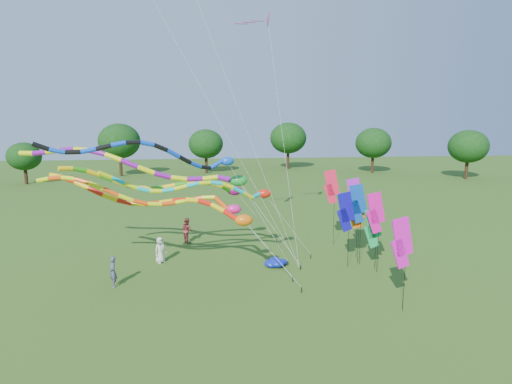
{
  "coord_description": "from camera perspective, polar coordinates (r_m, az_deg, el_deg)",
  "views": [
    {
      "loc": [
        -2.98,
        -19.8,
        8.96
      ],
      "look_at": [
        -0.02,
        4.53,
        4.8
      ],
      "focal_mm": 30.0,
      "sensor_mm": 36.0,
      "label": 1
    }
  ],
  "objects": [
    {
      "name": "person_b",
      "position": [
        24.71,
        -18.55,
        -10.06
      ],
      "size": [
        0.6,
        0.72,
        1.69
      ],
      "primitive_type": "imported",
      "rotation": [
        0.0,
        0.0,
        -1.21
      ],
      "color": "#464862",
      "rests_on": "ground"
    },
    {
      "name": "banner_pole_orange",
      "position": [
        27.35,
        13.14,
        -2.23
      ],
      "size": [
        1.12,
        0.48,
        4.72
      ],
      "rotation": [
        0.0,
        0.0,
        -0.35
      ],
      "color": "black",
      "rests_on": "ground"
    },
    {
      "name": "banner_pole_blue_b",
      "position": [
        26.97,
        13.39,
        -1.55
      ],
      "size": [
        1.13,
        0.44,
        5.12
      ],
      "rotation": [
        0.0,
        0.0,
        -0.32
      ],
      "color": "black",
      "rests_on": "ground"
    },
    {
      "name": "person_c",
      "position": [
        31.98,
        -9.17,
        -5.05
      ],
      "size": [
        1.06,
        1.13,
        1.84
      ],
      "primitive_type": "imported",
      "rotation": [
        0.0,
        0.0,
        2.11
      ],
      "color": "maroon",
      "rests_on": "ground"
    },
    {
      "name": "banner_pole_magenta_a",
      "position": [
        20.94,
        18.86,
        -6.46
      ],
      "size": [
        1.16,
        0.17,
        4.61
      ],
      "rotation": [
        0.0,
        0.0,
        0.08
      ],
      "color": "black",
      "rests_on": "ground"
    },
    {
      "name": "delta_kite_high_c",
      "position": [
        31.38,
        1.55,
        22.07
      ],
      "size": [
        3.25,
        7.15,
        16.8
      ],
      "rotation": [
        0.0,
        0.0,
        -0.02
      ],
      "color": "black",
      "rests_on": "ground"
    },
    {
      "name": "tube_kite_red",
      "position": [
        23.86,
        -11.17,
        -1.57
      ],
      "size": [
        13.42,
        4.59,
        6.52
      ],
      "rotation": [
        0.0,
        0.0,
        -0.36
      ],
      "color": "black",
      "rests_on": "ground"
    },
    {
      "name": "banner_pole_magenta_b",
      "position": [
        25.74,
        15.63,
        -2.72
      ],
      "size": [
        1.16,
        0.17,
        4.88
      ],
      "rotation": [
        0.0,
        0.0,
        -0.08
      ],
      "color": "black",
      "rests_on": "ground"
    },
    {
      "name": "tree_ring",
      "position": [
        21.2,
        9.09,
        0.25
      ],
      "size": [
        116.36,
        117.11,
        9.72
      ],
      "color": "#382314",
      "rests_on": "ground"
    },
    {
      "name": "blue_nylon_heap",
      "position": [
        27.07,
        2.52,
        -9.23
      ],
      "size": [
        1.41,
        1.39,
        0.49
      ],
      "color": "#0C20A8",
      "rests_on": "ground"
    },
    {
      "name": "banner_pole_red",
      "position": [
        30.76,
        10.01,
        0.65
      ],
      "size": [
        1.16,
        0.27,
        5.51
      ],
      "rotation": [
        0.0,
        0.0,
        -0.16
      ],
      "color": "black",
      "rests_on": "ground"
    },
    {
      "name": "tube_kite_orange",
      "position": [
        23.69,
        -12.43,
        -0.76
      ],
      "size": [
        13.47,
        1.64,
        6.59
      ],
      "rotation": [
        0.0,
        0.0,
        -0.13
      ],
      "color": "black",
      "rests_on": "ground"
    },
    {
      "name": "banner_pole_green",
      "position": [
        26.46,
        15.29,
        -4.65
      ],
      "size": [
        1.16,
        0.12,
        3.84
      ],
      "rotation": [
        0.0,
        0.0,
        0.03
      ],
      "color": "black",
      "rests_on": "ground"
    },
    {
      "name": "ground",
      "position": [
        21.93,
        1.52,
        -14.48
      ],
      "size": [
        160.0,
        160.0,
        0.0
      ],
      "primitive_type": "plane",
      "color": "#285015",
      "rests_on": "ground"
    },
    {
      "name": "tube_kite_cyan",
      "position": [
        24.36,
        -6.01,
        0.37
      ],
      "size": [
        12.04,
        3.62,
        6.8
      ],
      "rotation": [
        0.0,
        0.0,
        0.32
      ],
      "color": "black",
      "rests_on": "ground"
    },
    {
      "name": "banner_pole_violet",
      "position": [
        28.26,
        12.98,
        -0.65
      ],
      "size": [
        1.12,
        0.47,
        5.31
      ],
      "rotation": [
        0.0,
        0.0,
        -0.35
      ],
      "color": "black",
      "rests_on": "ground"
    },
    {
      "name": "person_a",
      "position": [
        27.9,
        -12.65,
        -7.55
      ],
      "size": [
        0.95,
        0.93,
        1.66
      ],
      "primitive_type": "imported",
      "rotation": [
        0.0,
        0.0,
        0.73
      ],
      "color": "beige",
      "rests_on": "ground"
    },
    {
      "name": "tube_kite_green",
      "position": [
        28.13,
        -10.23,
        0.95
      ],
      "size": [
        13.3,
        4.22,
        6.86
      ],
      "rotation": [
        0.0,
        0.0,
        0.3
      ],
      "color": "black",
      "rests_on": "ground"
    },
    {
      "name": "tube_kite_purple",
      "position": [
        25.7,
        -13.17,
        3.07
      ],
      "size": [
        16.29,
        2.87,
        8.02
      ],
      "rotation": [
        0.0,
        0.0,
        -0.15
      ],
      "color": "black",
      "rests_on": "ground"
    },
    {
      "name": "banner_pole_blue_a",
      "position": [
        26.37,
        11.86,
        -2.62
      ],
      "size": [
        1.16,
        0.13,
        4.72
      ],
      "rotation": [
        0.0,
        0.0,
        0.04
      ],
      "color": "black",
      "rests_on": "ground"
    },
    {
      "name": "tube_kite_blue",
      "position": [
        22.07,
        -11.82,
        4.74
      ],
      "size": [
        12.44,
        4.98,
        8.55
      ],
      "rotation": [
        0.0,
        0.0,
        0.41
      ],
      "color": "black",
      "rests_on": "ground"
    }
  ]
}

